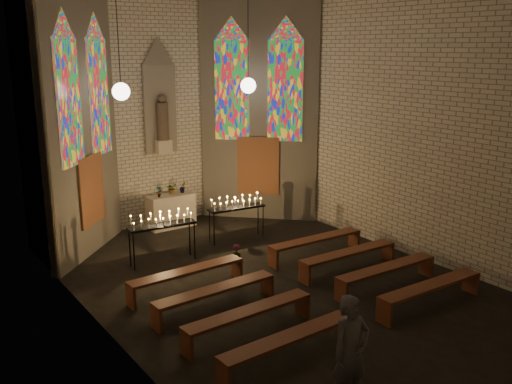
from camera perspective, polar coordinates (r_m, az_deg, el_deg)
floor at (r=13.07m, az=2.64°, el=-9.49°), size 12.00×12.00×0.00m
room at (r=14.83m, az=-5.28°, el=8.25°), size 8.22×12.43×7.00m
altar at (r=17.26m, az=-8.50°, el=-1.88°), size 1.40×0.60×1.00m
flower_vase_left at (r=16.85m, az=-9.70°, el=0.05°), size 0.20×0.15×0.34m
flower_vase_center at (r=17.21m, az=-8.42°, el=0.39°), size 0.38×0.35×0.34m
flower_vase_right at (r=17.28m, az=-7.34°, el=0.51°), size 0.21×0.17×0.35m
aisle_flower_pot at (r=14.55m, az=-1.97°, el=-6.05°), size 0.28×0.28×0.41m
votive_stand_left at (r=14.30m, az=-9.40°, el=-2.96°), size 1.73×0.57×1.25m
votive_stand_right at (r=15.81m, az=-1.96°, el=-1.28°), size 1.65×0.59×1.19m
pew_left_0 at (r=12.75m, az=-6.92°, el=-8.12°), size 2.75×0.46×0.53m
pew_right_0 at (r=14.75m, az=5.99°, el=-4.92°), size 2.75×0.46×0.53m
pew_left_1 at (r=11.79m, az=-4.09°, el=-9.98°), size 2.75×0.46×0.53m
pew_right_1 at (r=13.93m, az=9.25°, el=-6.21°), size 2.75×0.46×0.53m
pew_left_2 at (r=10.87m, az=-0.73°, el=-12.14°), size 2.75×0.46×0.53m
pew_right_2 at (r=13.17m, az=12.93°, el=-7.64°), size 2.75×0.46×0.53m
pew_left_3 at (r=10.02m, az=3.29°, el=-14.62°), size 2.75×0.46×0.53m
pew_right_3 at (r=12.47m, az=17.06°, el=-9.20°), size 2.75×0.46×0.53m
visitor at (r=8.85m, az=9.44°, el=-15.57°), size 0.70×0.50×1.78m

